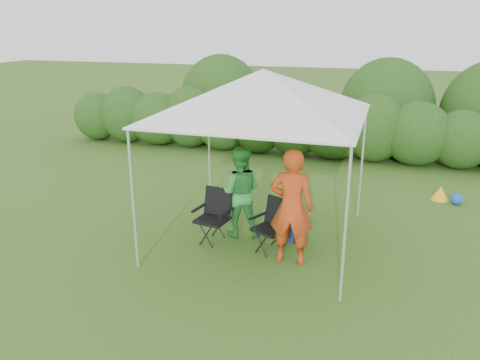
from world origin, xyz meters
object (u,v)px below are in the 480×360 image
(chair_right, at_px, (273,222))
(chair_left, at_px, (214,212))
(woman, at_px, (239,192))
(cooler, at_px, (292,230))
(canopy, at_px, (263,93))
(man, at_px, (291,207))

(chair_right, height_order, chair_left, chair_left)
(woman, xyz_separation_m, cooler, (0.90, 0.09, -0.61))
(canopy, relative_size, woman, 1.98)
(chair_right, height_order, woman, woman)
(woman, bearing_deg, chair_left, 29.46)
(chair_right, bearing_deg, canopy, 157.34)
(man, bearing_deg, cooler, -82.22)
(canopy, xyz_separation_m, man, (0.64, -0.65, -1.56))
(chair_left, distance_m, man, 1.47)
(woman, bearing_deg, canopy, 157.18)
(canopy, distance_m, man, 1.81)
(canopy, height_order, man, canopy)
(chair_right, bearing_deg, woman, 176.65)
(canopy, bearing_deg, cooler, 15.73)
(chair_left, xyz_separation_m, woman, (0.33, 0.33, 0.28))
(canopy, relative_size, man, 1.73)
(chair_left, bearing_deg, man, -5.91)
(canopy, distance_m, chair_right, 2.03)
(canopy, bearing_deg, man, -45.33)
(man, xyz_separation_m, woman, (-1.03, 0.70, -0.11))
(canopy, xyz_separation_m, cooler, (0.51, 0.14, -2.29))
(man, height_order, woman, man)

